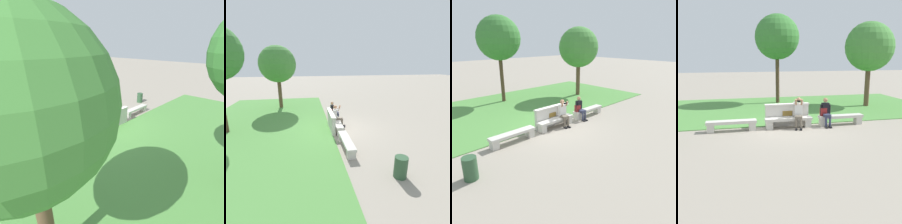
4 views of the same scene
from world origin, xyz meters
TOP-DOWN VIEW (x-y plane):
  - ground_plane at (0.00, 0.00)m, footprint 80.00×80.00m
  - grass_strip at (0.00, 4.38)m, footprint 18.91×8.00m
  - bench_main at (-2.42, 0.00)m, footprint 2.06×0.40m
  - bench_near at (-0.00, 0.00)m, footprint 2.06×0.40m
  - bench_mid at (2.42, 0.00)m, footprint 2.06×0.40m
  - backrest_wall_with_plaque at (-0.00, 0.34)m, footprint 1.99×0.24m
  - person_photographer at (0.43, -0.07)m, footprint 0.53×0.78m
  - person_distant at (1.69, -0.07)m, footprint 0.48×0.67m
  - backpack at (1.60, 0.03)m, footprint 0.28×0.24m
  - tree_behind_wall at (0.58, 6.12)m, footprint 2.82×2.82m
  - tree_left_background at (5.77, 3.85)m, footprint 2.91×2.91m

SIDE VIEW (x-z plane):
  - ground_plane at x=0.00m, z-range 0.00..0.00m
  - grass_strip at x=0.00m, z-range 0.00..0.03m
  - bench_main at x=-2.42m, z-range 0.08..0.53m
  - bench_near at x=0.00m, z-range 0.08..0.53m
  - bench_mid at x=2.42m, z-range 0.08..0.53m
  - backrest_wall_with_plaque at x=0.00m, z-range 0.01..1.02m
  - backpack at x=1.60m, z-range 0.41..0.84m
  - person_distant at x=1.69m, z-range 0.04..1.30m
  - person_photographer at x=0.43m, z-range 0.08..1.40m
  - tree_left_background at x=5.77m, z-range 1.05..6.12m
  - tree_behind_wall at x=0.58m, z-range 1.39..7.03m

